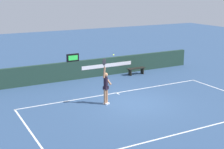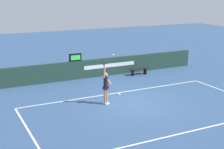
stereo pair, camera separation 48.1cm
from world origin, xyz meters
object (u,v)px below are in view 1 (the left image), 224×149
at_px(courtside_bench_near, 136,70).
at_px(tennis_player, 106,85).
at_px(tennis_ball, 114,55).
at_px(speed_display, 73,58).

bearing_deg(courtside_bench_near, tennis_player, -136.53).
bearing_deg(tennis_ball, courtside_bench_near, 47.02).
distance_m(tennis_ball, courtside_bench_near, 6.36).
bearing_deg(courtside_bench_near, speed_display, 168.75).
bearing_deg(speed_display, tennis_ball, -89.87).
bearing_deg(courtside_bench_near, tennis_ball, -132.98).
relative_size(tennis_ball, courtside_bench_near, 0.05).
bearing_deg(speed_display, tennis_player, -93.36).
xyz_separation_m(speed_display, tennis_ball, (0.01, -5.20, 1.07)).
distance_m(tennis_player, courtside_bench_near, 6.08).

